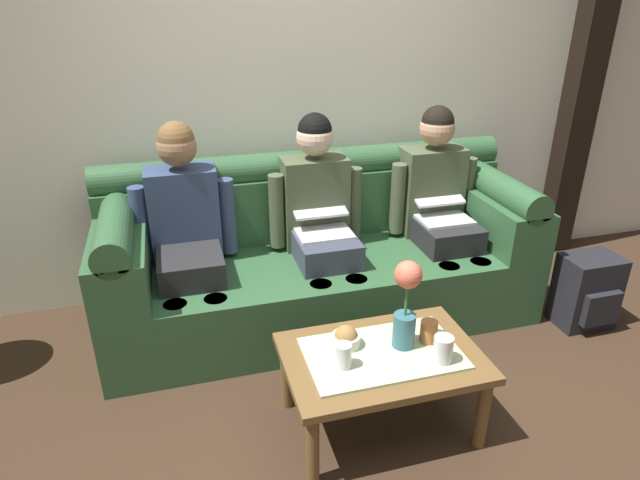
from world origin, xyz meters
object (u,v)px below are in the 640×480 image
at_px(person_right, 438,201).
at_px(cup_near_left, 443,349).
at_px(backpack_right, 587,292).
at_px(flower_vase, 406,302).
at_px(person_middle, 319,214).
at_px(coffee_table, 382,364).
at_px(couch, 319,258).
at_px(person_left, 186,228).
at_px(cup_near_right, 344,356).
at_px(cup_far_center, 429,331).
at_px(snack_bowl, 346,338).

height_order(person_right, cup_near_left, person_right).
bearing_deg(backpack_right, flower_vase, -162.55).
bearing_deg(person_middle, coffee_table, -90.00).
xyz_separation_m(couch, flower_vase, (0.11, -1.00, 0.26)).
xyz_separation_m(person_left, flower_vase, (0.86, -0.99, -0.03)).
xyz_separation_m(cup_near_right, backpack_right, (1.68, 0.50, -0.25)).
relative_size(couch, cup_far_center, 24.62).
distance_m(couch, snack_bowl, 0.94).
distance_m(person_middle, cup_near_right, 1.10).
xyz_separation_m(person_right, cup_near_left, (-0.53, -1.14, -0.19)).
bearing_deg(backpack_right, person_middle, 159.36).
height_order(person_left, cup_near_right, person_left).
xyz_separation_m(person_left, backpack_right, (2.24, -0.56, -0.44)).
relative_size(flower_vase, cup_near_left, 3.52).
height_order(coffee_table, snack_bowl, snack_bowl).
relative_size(coffee_table, cup_far_center, 8.54).
bearing_deg(flower_vase, person_middle, 96.11).
xyz_separation_m(person_left, cup_near_right, (0.56, -1.07, -0.20)).
bearing_deg(cup_near_right, person_right, 48.28).
distance_m(couch, cup_near_right, 1.09).
distance_m(person_left, flower_vase, 1.32).
bearing_deg(snack_bowl, cup_near_left, -30.81).
bearing_deg(coffee_table, person_right, 53.42).
bearing_deg(cup_near_right, cup_near_left, -10.34).
height_order(cup_far_center, backpack_right, cup_far_center).
relative_size(person_left, cup_far_center, 12.09).
bearing_deg(cup_far_center, snack_bowl, 169.53).
xyz_separation_m(person_middle, person_right, (0.75, 0.00, -0.00)).
xyz_separation_m(person_left, cup_far_center, (0.98, -0.99, -0.20)).
height_order(cup_near_left, cup_far_center, cup_near_left).
distance_m(cup_far_center, backpack_right, 1.35).
height_order(couch, flower_vase, couch).
height_order(flower_vase, cup_far_center, flower_vase).
bearing_deg(snack_bowl, couch, 81.58).
xyz_separation_m(coffee_table, cup_near_left, (0.22, -0.12, 0.12)).
height_order(person_left, backpack_right, person_left).
bearing_deg(flower_vase, cup_far_center, 0.05).
height_order(couch, person_right, person_right).
relative_size(person_middle, flower_vase, 2.94).
distance_m(person_left, cup_far_center, 1.41).
bearing_deg(cup_near_left, cup_far_center, 87.56).
xyz_separation_m(flower_vase, backpack_right, (1.38, 0.43, -0.41)).
bearing_deg(couch, flower_vase, -83.92).
distance_m(person_middle, coffee_table, 1.06).
relative_size(flower_vase, backpack_right, 0.94).
height_order(flower_vase, backpack_right, flower_vase).
height_order(cup_near_left, backpack_right, cup_near_left).
distance_m(flower_vase, cup_far_center, 0.21).
height_order(person_right, cup_far_center, person_right).
bearing_deg(coffee_table, couch, 90.00).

